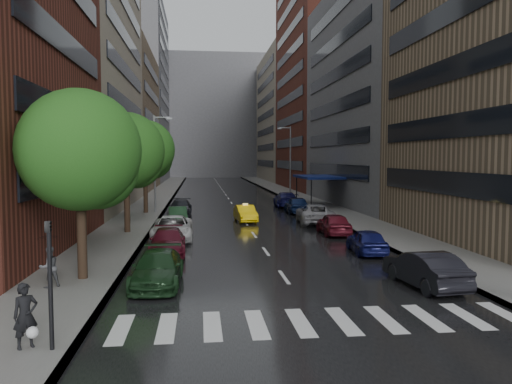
# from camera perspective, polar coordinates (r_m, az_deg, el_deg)

# --- Properties ---
(ground) EXTENTS (220.00, 220.00, 0.00)m
(ground) POSITION_cam_1_polar(r_m,az_deg,el_deg) (18.44, 5.37, -12.60)
(ground) COLOR gray
(ground) RESTS_ON ground
(road) EXTENTS (14.00, 140.00, 0.01)m
(road) POSITION_cam_1_polar(r_m,az_deg,el_deg) (67.59, -3.37, -0.47)
(road) COLOR black
(road) RESTS_ON ground
(sidewalk_left) EXTENTS (4.00, 140.00, 0.15)m
(sidewalk_left) POSITION_cam_1_polar(r_m,az_deg,el_deg) (67.70, -11.00, -0.47)
(sidewalk_left) COLOR gray
(sidewalk_left) RESTS_ON ground
(sidewalk_right) EXTENTS (4.00, 140.00, 0.15)m
(sidewalk_right) POSITION_cam_1_polar(r_m,az_deg,el_deg) (68.67, 4.15, -0.34)
(sidewalk_right) COLOR gray
(sidewalk_right) RESTS_ON ground
(crosswalk) EXTENTS (13.15, 2.80, 0.01)m
(crosswalk) POSITION_cam_1_polar(r_m,az_deg,el_deg) (16.62, 7.53, -14.46)
(crosswalk) COLOR silver
(crosswalk) RESTS_ON ground
(buildings_left) EXTENTS (8.00, 108.00, 38.00)m
(buildings_left) POSITION_cam_1_polar(r_m,az_deg,el_deg) (77.66, -15.15, 11.80)
(buildings_left) COLOR maroon
(buildings_left) RESTS_ON ground
(buildings_right) EXTENTS (8.05, 109.10, 36.00)m
(buildings_right) POSITION_cam_1_polar(r_m,az_deg,el_deg) (76.93, 7.75, 11.26)
(buildings_right) COLOR #937A5B
(buildings_right) RESTS_ON ground
(building_far) EXTENTS (40.00, 14.00, 32.00)m
(building_far) POSITION_cam_1_polar(r_m,az_deg,el_deg) (135.76, -4.99, 8.52)
(building_far) COLOR slate
(building_far) RESTS_ON ground
(tree_near) EXTENTS (5.09, 5.09, 8.11)m
(tree_near) POSITION_cam_1_polar(r_m,az_deg,el_deg) (22.05, -19.50, 4.51)
(tree_near) COLOR #382619
(tree_near) RESTS_ON ground
(tree_mid) EXTENTS (5.22, 5.22, 8.33)m
(tree_mid) POSITION_cam_1_polar(r_m,az_deg,el_deg) (35.07, -14.64, 4.58)
(tree_mid) COLOR #382619
(tree_mid) RESTS_ON ground
(tree_far) EXTENTS (5.45, 5.45, 8.68)m
(tree_far) POSITION_cam_1_polar(r_m,az_deg,el_deg) (46.93, -12.58, 4.73)
(tree_far) COLOR #382619
(tree_far) RESTS_ON ground
(taxi) EXTENTS (1.76, 4.20, 1.35)m
(taxi) POSITION_cam_1_polar(r_m,az_deg,el_deg) (40.74, -1.23, -2.47)
(taxi) COLOR yellow
(taxi) RESTS_ON ground
(parked_cars_left) EXTENTS (2.53, 29.79, 1.52)m
(parked_cars_left) POSITION_cam_1_polar(r_m,az_deg,el_deg) (32.88, -9.48, -4.01)
(parked_cars_left) COLOR #18341A
(parked_cars_left) RESTS_ON ground
(parked_cars_right) EXTENTS (3.18, 37.86, 1.60)m
(parked_cars_right) POSITION_cam_1_polar(r_m,az_deg,el_deg) (39.58, 6.79, -2.55)
(parked_cars_right) COLOR black
(parked_cars_right) RESTS_ON ground
(ped_bag_walker) EXTENTS (0.77, 0.71, 1.76)m
(ped_bag_walker) POSITION_cam_1_polar(r_m,az_deg,el_deg) (15.06, -24.82, -12.81)
(ped_bag_walker) COLOR black
(ped_bag_walker) RESTS_ON sidewalk_left
(ped_black_umbrella) EXTENTS (1.00, 0.98, 2.09)m
(ped_black_umbrella) POSITION_cam_1_polar(r_m,az_deg,el_deg) (21.30, -22.60, -6.79)
(ped_black_umbrella) COLOR #54555A
(ped_black_umbrella) RESTS_ON sidewalk_left
(traffic_light) EXTENTS (0.18, 0.15, 3.45)m
(traffic_light) POSITION_cam_1_polar(r_m,az_deg,el_deg) (14.37, -22.49, -8.50)
(traffic_light) COLOR black
(traffic_light) RESTS_ON sidewalk_left
(street_lamp_left) EXTENTS (1.74, 0.22, 9.00)m
(street_lamp_left) POSITION_cam_1_polar(r_m,az_deg,el_deg) (47.46, -11.42, 3.47)
(street_lamp_left) COLOR gray
(street_lamp_left) RESTS_ON sidewalk_left
(street_lamp_right) EXTENTS (1.74, 0.22, 9.00)m
(street_lamp_right) POSITION_cam_1_polar(r_m,az_deg,el_deg) (63.32, 3.87, 3.65)
(street_lamp_right) COLOR gray
(street_lamp_right) RESTS_ON sidewalk_right
(awning) EXTENTS (4.00, 8.00, 3.12)m
(awning) POSITION_cam_1_polar(r_m,az_deg,el_deg) (53.84, 7.10, 1.70)
(awning) COLOR navy
(awning) RESTS_ON sidewalk_right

